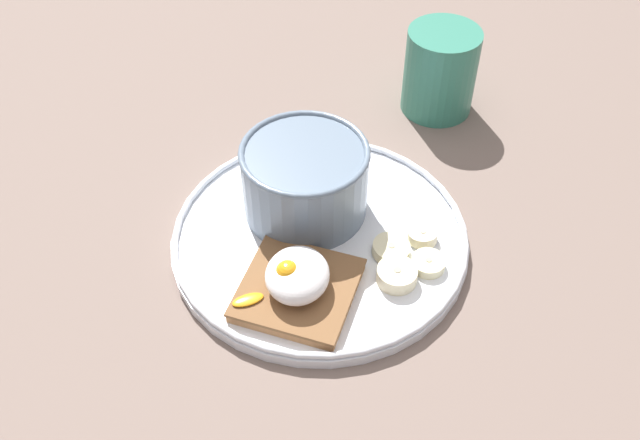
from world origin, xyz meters
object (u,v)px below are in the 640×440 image
at_px(toast_slice, 298,290).
at_px(poached_egg, 296,275).
at_px(banana_slice_left, 397,275).
at_px(coffee_mug, 440,70).
at_px(banana_slice_front, 391,249).
at_px(oatmeal_bowl, 305,181).
at_px(banana_slice_back, 423,236).
at_px(banana_slice_right, 428,263).

relative_size(toast_slice, poached_egg, 1.38).
distance_m(banana_slice_left, coffee_mug, 0.27).
distance_m(banana_slice_front, coffee_mug, 0.24).
height_order(banana_slice_left, coffee_mug, coffee_mug).
xyz_separation_m(toast_slice, poached_egg, (-0.00, 0.00, 0.02)).
relative_size(oatmeal_bowl, banana_slice_left, 2.93).
bearing_deg(coffee_mug, banana_slice_left, 173.67).
height_order(toast_slice, poached_egg, poached_egg).
height_order(banana_slice_left, banana_slice_back, banana_slice_left).
bearing_deg(banana_slice_left, coffee_mug, -6.33).
relative_size(toast_slice, coffee_mug, 1.16).
bearing_deg(banana_slice_right, banana_slice_left, 125.47).
bearing_deg(banana_slice_back, toast_slice, 126.78).
height_order(banana_slice_back, coffee_mug, coffee_mug).
bearing_deg(oatmeal_bowl, toast_slice, -175.18).
height_order(banana_slice_front, banana_slice_back, same).
distance_m(oatmeal_bowl, poached_egg, 0.10).
height_order(toast_slice, banana_slice_back, same).
xyz_separation_m(banana_slice_front, banana_slice_right, (-0.01, -0.03, -0.00)).
xyz_separation_m(oatmeal_bowl, poached_egg, (-0.10, -0.01, -0.01)).
bearing_deg(coffee_mug, banana_slice_front, 171.24).
xyz_separation_m(banana_slice_right, coffee_mug, (0.25, -0.00, 0.03)).
bearing_deg(banana_slice_back, coffee_mug, -2.39).
relative_size(toast_slice, banana_slice_right, 2.58).
height_order(banana_slice_front, coffee_mug, coffee_mug).
relative_size(oatmeal_bowl, toast_slice, 1.07).
height_order(poached_egg, banana_slice_front, poached_egg).
bearing_deg(oatmeal_bowl, banana_slice_left, -130.40).
relative_size(banana_slice_front, coffee_mug, 0.41).
distance_m(toast_slice, banana_slice_left, 0.09).
bearing_deg(oatmeal_bowl, coffee_mug, -32.55).
height_order(banana_slice_right, coffee_mug, coffee_mug).
relative_size(banana_slice_left, banana_slice_right, 0.94).
xyz_separation_m(oatmeal_bowl, coffee_mug, (0.19, -0.12, 0.00)).
bearing_deg(oatmeal_bowl, banana_slice_right, -116.45).
bearing_deg(toast_slice, oatmeal_bowl, 4.82).
xyz_separation_m(toast_slice, coffee_mug, (0.29, -0.11, 0.03)).
bearing_deg(coffee_mug, poached_egg, 158.96).
bearing_deg(poached_egg, oatmeal_bowl, 4.23).
distance_m(oatmeal_bowl, banana_slice_left, 0.12).
bearing_deg(banana_slice_back, poached_egg, 126.71).
bearing_deg(banana_slice_left, banana_slice_right, -54.53).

